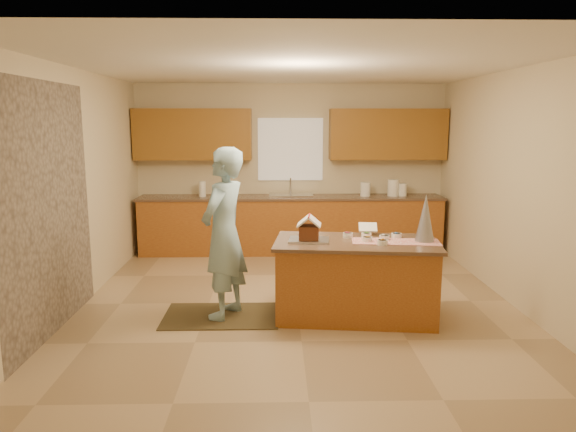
# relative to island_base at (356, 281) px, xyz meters

# --- Properties ---
(floor) EXTENTS (5.50, 5.50, 0.00)m
(floor) POSITION_rel_island_base_xyz_m (-0.62, 0.48, -0.40)
(floor) COLOR tan
(floor) RESTS_ON ground
(ceiling) EXTENTS (5.50, 5.50, 0.00)m
(ceiling) POSITION_rel_island_base_xyz_m (-0.62, 0.48, 2.30)
(ceiling) COLOR silver
(ceiling) RESTS_ON floor
(wall_back) EXTENTS (5.50, 5.50, 0.00)m
(wall_back) POSITION_rel_island_base_xyz_m (-0.62, 3.23, 0.95)
(wall_back) COLOR beige
(wall_back) RESTS_ON floor
(wall_front) EXTENTS (5.50, 5.50, 0.00)m
(wall_front) POSITION_rel_island_base_xyz_m (-0.62, -2.27, 0.95)
(wall_front) COLOR beige
(wall_front) RESTS_ON floor
(wall_left) EXTENTS (5.50, 5.50, 0.00)m
(wall_left) POSITION_rel_island_base_xyz_m (-3.12, 0.48, 0.95)
(wall_left) COLOR beige
(wall_left) RESTS_ON floor
(wall_right) EXTENTS (5.50, 5.50, 0.00)m
(wall_right) POSITION_rel_island_base_xyz_m (1.88, 0.48, 0.95)
(wall_right) COLOR beige
(wall_right) RESTS_ON floor
(stone_accent) EXTENTS (0.00, 2.50, 2.50)m
(stone_accent) POSITION_rel_island_base_xyz_m (-3.10, -0.32, 0.85)
(stone_accent) COLOR gray
(stone_accent) RESTS_ON wall_left
(window_curtain) EXTENTS (1.05, 0.03, 1.00)m
(window_curtain) POSITION_rel_island_base_xyz_m (-0.62, 3.20, 1.25)
(window_curtain) COLOR white
(window_curtain) RESTS_ON wall_back
(back_counter_base) EXTENTS (4.80, 0.60, 0.88)m
(back_counter_base) POSITION_rel_island_base_xyz_m (-0.62, 2.93, 0.04)
(back_counter_base) COLOR #9A5B1F
(back_counter_base) RESTS_ON floor
(back_counter_top) EXTENTS (4.85, 0.63, 0.04)m
(back_counter_top) POSITION_rel_island_base_xyz_m (-0.62, 2.93, 0.50)
(back_counter_top) COLOR brown
(back_counter_top) RESTS_ON back_counter_base
(upper_cabinet_left) EXTENTS (1.85, 0.35, 0.80)m
(upper_cabinet_left) POSITION_rel_island_base_xyz_m (-2.17, 3.05, 1.50)
(upper_cabinet_left) COLOR #985920
(upper_cabinet_left) RESTS_ON wall_back
(upper_cabinet_right) EXTENTS (1.85, 0.35, 0.80)m
(upper_cabinet_right) POSITION_rel_island_base_xyz_m (0.93, 3.05, 1.50)
(upper_cabinet_right) COLOR #985920
(upper_cabinet_right) RESTS_ON wall_back
(sink) EXTENTS (0.70, 0.45, 0.12)m
(sink) POSITION_rel_island_base_xyz_m (-0.62, 2.93, 0.49)
(sink) COLOR silver
(sink) RESTS_ON back_counter_top
(faucet) EXTENTS (0.03, 0.03, 0.28)m
(faucet) POSITION_rel_island_base_xyz_m (-0.62, 3.11, 0.66)
(faucet) COLOR silver
(faucet) RESTS_ON back_counter_top
(island_base) EXTENTS (1.74, 1.01, 0.81)m
(island_base) POSITION_rel_island_base_xyz_m (0.00, 0.00, 0.00)
(island_base) COLOR #9A5B1F
(island_base) RESTS_ON floor
(island_top) EXTENTS (1.82, 1.09, 0.04)m
(island_top) POSITION_rel_island_base_xyz_m (0.00, 0.00, 0.42)
(island_top) COLOR brown
(island_top) RESTS_ON island_base
(table_runner) EXTENTS (0.95, 0.43, 0.01)m
(table_runner) POSITION_rel_island_base_xyz_m (0.41, -0.05, 0.44)
(table_runner) COLOR #9D0C0B
(table_runner) RESTS_ON island_top
(baking_tray) EXTENTS (0.46, 0.36, 0.02)m
(baking_tray) POSITION_rel_island_base_xyz_m (-0.51, 0.01, 0.45)
(baking_tray) COLOR silver
(baking_tray) RESTS_ON island_top
(cookbook) EXTENTS (0.22, 0.18, 0.09)m
(cookbook) POSITION_rel_island_base_xyz_m (0.18, 0.33, 0.52)
(cookbook) COLOR white
(cookbook) RESTS_ON island_top
(tinsel_tree) EXTENTS (0.22, 0.22, 0.51)m
(tinsel_tree) POSITION_rel_island_base_xyz_m (0.72, -0.04, 0.69)
(tinsel_tree) COLOR silver
(tinsel_tree) RESTS_ON island_top
(rug) EXTENTS (1.24, 0.81, 0.01)m
(rug) POSITION_rel_island_base_xyz_m (-1.46, 0.04, -0.40)
(rug) COLOR black
(rug) RESTS_ON floor
(boy) EXTENTS (0.67, 0.79, 1.83)m
(boy) POSITION_rel_island_base_xyz_m (-1.41, 0.04, 0.52)
(boy) COLOR #8EB7CA
(boy) RESTS_ON rug
(canister_a) EXTENTS (0.16, 0.16, 0.22)m
(canister_a) POSITION_rel_island_base_xyz_m (0.58, 2.93, 0.63)
(canister_a) COLOR white
(canister_a) RESTS_ON back_counter_top
(canister_b) EXTENTS (0.18, 0.18, 0.26)m
(canister_b) POSITION_rel_island_base_xyz_m (1.03, 2.93, 0.65)
(canister_b) COLOR white
(canister_b) RESTS_ON back_counter_top
(canister_c) EXTENTS (0.14, 0.14, 0.20)m
(canister_c) POSITION_rel_island_base_xyz_m (1.18, 2.93, 0.62)
(canister_c) COLOR white
(canister_c) RESTS_ON back_counter_top
(paper_towel) EXTENTS (0.11, 0.11, 0.24)m
(paper_towel) POSITION_rel_island_base_xyz_m (-2.03, 2.93, 0.64)
(paper_towel) COLOR white
(paper_towel) RESTS_ON back_counter_top
(gingerbread_house) EXTENTS (0.28, 0.28, 0.26)m
(gingerbread_house) POSITION_rel_island_base_xyz_m (-0.51, 0.01, 0.56)
(gingerbread_house) COLOR #562716
(gingerbread_house) RESTS_ON baking_tray
(candy_bowls) EXTENTS (0.64, 0.47, 0.05)m
(candy_bowls) POSITION_rel_island_base_xyz_m (0.20, 0.06, 0.47)
(candy_bowls) COLOR orange
(candy_bowls) RESTS_ON island_top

